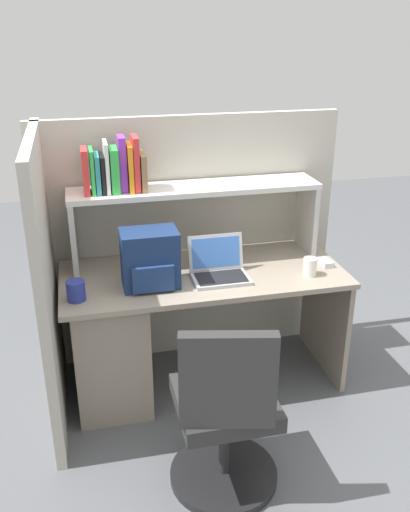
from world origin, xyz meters
name	(u,v)px	position (x,y,z in m)	size (l,w,h in m)	color
ground_plane	(203,378)	(0.00, 0.00, 0.00)	(8.00, 8.00, 0.00)	#595B60
desk	(137,330)	(-0.39, 0.00, 0.40)	(1.60, 0.70, 0.73)	gray
cubicle_partition_rear	(189,241)	(0.00, 0.38, 0.78)	(1.84, 0.05, 1.55)	#B2ADA0
cubicle_partition_left	(48,284)	(-0.85, -0.05, 0.78)	(0.05, 1.06, 1.55)	#B2ADA0
overhead_hutch	(195,202)	(0.00, 0.20, 1.08)	(1.44, 0.28, 0.45)	beige
reference_books_on_shelf	(115,169)	(-0.44, 0.20, 1.31)	(0.34, 0.18, 0.30)	red
laptop	(219,269)	(0.07, -0.08, 0.78)	(0.31, 0.26, 0.22)	#B7BABF
backpack	(150,260)	(-0.31, -0.10, 0.88)	(0.30, 0.22, 0.31)	navy
computer_mouse	(325,263)	(0.72, -0.07, 0.75)	(0.06, 0.10, 0.03)	silver
paper_cup	(310,267)	(0.57, -0.18, 0.78)	(0.08, 0.08, 0.10)	white
snack_canister	(76,291)	(-0.71, -0.18, 0.78)	(0.10, 0.10, 0.11)	navy
office_chair	(225,420)	(-0.10, -0.86, 0.39)	(0.52, 0.53, 0.93)	black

